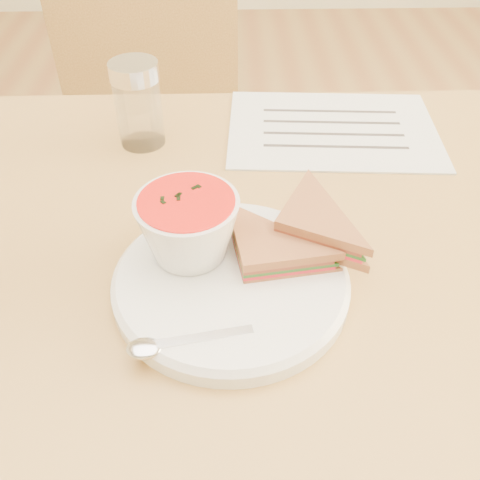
{
  "coord_description": "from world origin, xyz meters",
  "views": [
    {
      "loc": [
        0.02,
        -0.49,
        1.17
      ],
      "look_at": [
        0.03,
        -0.08,
        0.8
      ],
      "focal_mm": 40.0,
      "sensor_mm": 36.0,
      "label": 1
    }
  ],
  "objects_px": {
    "dining_table": "(219,399)",
    "plate": "(231,283)",
    "soup_bowl": "(189,230)",
    "chair_far": "(174,151)",
    "condiment_shaker": "(138,104)"
  },
  "relations": [
    {
      "from": "plate",
      "to": "condiment_shaker",
      "type": "height_order",
      "value": "condiment_shaker"
    },
    {
      "from": "plate",
      "to": "condiment_shaker",
      "type": "distance_m",
      "value": 0.33
    },
    {
      "from": "chair_far",
      "to": "soup_bowl",
      "type": "xyz_separation_m",
      "value": [
        0.08,
        -0.65,
        0.31
      ]
    },
    {
      "from": "chair_far",
      "to": "soup_bowl",
      "type": "distance_m",
      "value": 0.72
    },
    {
      "from": "dining_table",
      "to": "plate",
      "type": "distance_m",
      "value": 0.4
    },
    {
      "from": "dining_table",
      "to": "chair_far",
      "type": "height_order",
      "value": "chair_far"
    },
    {
      "from": "chair_far",
      "to": "plate",
      "type": "xyz_separation_m",
      "value": [
        0.13,
        -0.68,
        0.27
      ]
    },
    {
      "from": "dining_table",
      "to": "plate",
      "type": "relative_size",
      "value": 4.04
    },
    {
      "from": "dining_table",
      "to": "chair_far",
      "type": "xyz_separation_m",
      "value": [
        -0.1,
        0.58,
        0.12
      ]
    },
    {
      "from": "chair_far",
      "to": "soup_bowl",
      "type": "bearing_deg",
      "value": 79.94
    },
    {
      "from": "soup_bowl",
      "to": "plate",
      "type": "bearing_deg",
      "value": -38.15
    },
    {
      "from": "chair_far",
      "to": "dining_table",
      "type": "bearing_deg",
      "value": 82.69
    },
    {
      "from": "chair_far",
      "to": "soup_bowl",
      "type": "height_order",
      "value": "chair_far"
    },
    {
      "from": "dining_table",
      "to": "chair_far",
      "type": "relative_size",
      "value": 1.02
    },
    {
      "from": "dining_table",
      "to": "soup_bowl",
      "type": "relative_size",
      "value": 9.29
    }
  ]
}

